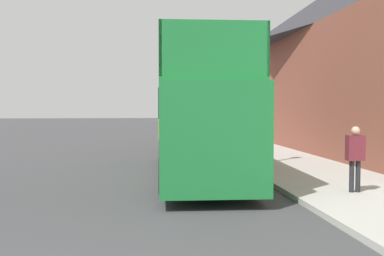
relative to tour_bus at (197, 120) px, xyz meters
The scene contains 8 objects.
ground_plane 10.87m from the tour_bus, 110.97° to the left, with size 144.00×144.00×0.00m, color #3D3D3F.
sidewalk 8.21m from the tour_bus, 60.93° to the left, with size 3.99×108.00×0.14m.
brick_terrace_rear 13.61m from the tour_bus, 48.30° to the left, with size 6.00×24.78×8.97m.
tour_bus is the anchor object (origin of this frame).
parked_car_ahead_of_bus 8.70m from the tour_bus, 84.99° to the left, with size 2.00×4.39×1.58m.
pedestrian_third 5.37m from the tour_bus, 48.07° to the right, with size 0.44×0.24×1.67m.
lamp_post_second 3.35m from the tour_bus, 36.04° to the left, with size 0.35×0.35×4.35m.
lamp_post_third 11.63m from the tour_bus, 77.91° to the left, with size 0.35×0.35×4.44m.
Camera 1 is at (2.05, -3.75, 2.29)m, focal length 42.00 mm.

